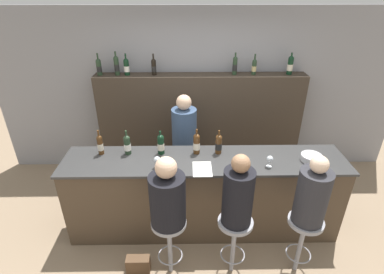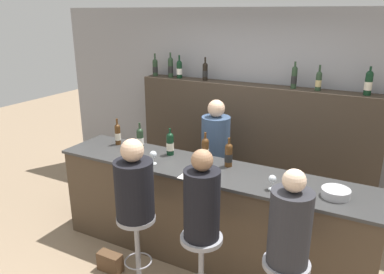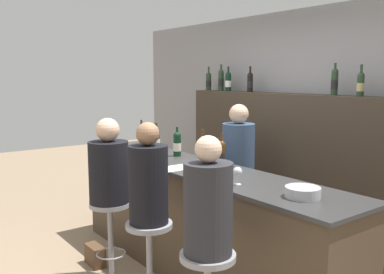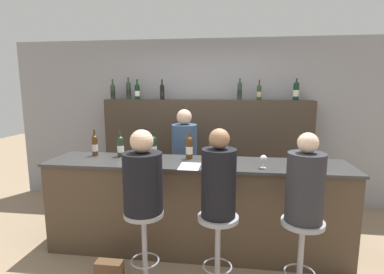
{
  "view_description": "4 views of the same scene",
  "coord_description": "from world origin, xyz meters",
  "px_view_note": "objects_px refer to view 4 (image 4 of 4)",
  "views": [
    {
      "loc": [
        -0.19,
        -2.66,
        2.93
      ],
      "look_at": [
        -0.15,
        0.33,
        1.33
      ],
      "focal_mm": 28.0,
      "sensor_mm": 36.0,
      "label": 1
    },
    {
      "loc": [
        1.51,
        -2.83,
        2.54
      ],
      "look_at": [
        -0.11,
        0.21,
        1.39
      ],
      "focal_mm": 35.0,
      "sensor_mm": 36.0,
      "label": 2
    },
    {
      "loc": [
        3.04,
        -2.02,
        1.86
      ],
      "look_at": [
        -0.08,
        0.32,
        1.3
      ],
      "focal_mm": 40.0,
      "sensor_mm": 36.0,
      "label": 3
    },
    {
      "loc": [
        0.39,
        -2.89,
        1.87
      ],
      "look_at": [
        -0.03,
        0.26,
        1.33
      ],
      "focal_mm": 28.0,
      "sensor_mm": 36.0,
      "label": 4
    }
  ],
  "objects_px": {
    "wine_bottle_backbar_4": "(240,91)",
    "handbag": "(109,271)",
    "bar_stool_middle": "(218,233)",
    "wine_glass_0": "(144,155)",
    "wine_bottle_counter_2": "(153,147)",
    "guest_seated_right": "(305,184)",
    "wine_bottle_backbar_3": "(162,92)",
    "wine_glass_1": "(263,159)",
    "wine_bottle_counter_0": "(95,145)",
    "wine_bottle_counter_1": "(120,146)",
    "bar_stool_right": "(302,238)",
    "metal_bowl": "(313,163)",
    "guest_seated_middle": "(219,179)",
    "wine_bottle_counter_3": "(189,147)",
    "wine_bottle_backbar_2": "(137,91)",
    "bartender": "(184,171)",
    "bar_stool_left": "(144,228)",
    "wine_bottle_counter_4": "(212,149)",
    "wine_bottle_backbar_5": "(259,92)",
    "wine_bottle_backbar_6": "(296,91)",
    "wine_bottle_backbar_0": "(113,91)",
    "guest_seated_left": "(143,178)",
    "wine_bottle_backbar_1": "(129,90)"
  },
  "relations": [
    {
      "from": "wine_bottle_counter_2",
      "to": "bar_stool_middle",
      "type": "xyz_separation_m",
      "value": [
        0.81,
        -0.83,
        -0.6
      ]
    },
    {
      "from": "wine_bottle_backbar_4",
      "to": "guest_seated_middle",
      "type": "bearing_deg",
      "value": -95.86
    },
    {
      "from": "wine_bottle_counter_2",
      "to": "handbag",
      "type": "distance_m",
      "value": 1.38
    },
    {
      "from": "wine_bottle_backbar_2",
      "to": "bartender",
      "type": "relative_size",
      "value": 0.2
    },
    {
      "from": "wine_bottle_counter_1",
      "to": "guest_seated_left",
      "type": "relative_size",
      "value": 0.41
    },
    {
      "from": "wine_bottle_backbar_3",
      "to": "bar_stool_right",
      "type": "xyz_separation_m",
      "value": [
        1.69,
        -2.02,
        -1.22
      ]
    },
    {
      "from": "bartender",
      "to": "guest_seated_left",
      "type": "bearing_deg",
      "value": -96.02
    },
    {
      "from": "wine_bottle_counter_4",
      "to": "wine_bottle_backbar_1",
      "type": "distance_m",
      "value": 1.94
    },
    {
      "from": "metal_bowl",
      "to": "guest_seated_middle",
      "type": "xyz_separation_m",
      "value": [
        -0.95,
        -0.64,
        -0.01
      ]
    },
    {
      "from": "wine_bottle_backbar_5",
      "to": "guest_seated_middle",
      "type": "height_order",
      "value": "wine_bottle_backbar_5"
    },
    {
      "from": "wine_bottle_backbar_4",
      "to": "wine_bottle_backbar_6",
      "type": "xyz_separation_m",
      "value": [
        0.81,
        0.0,
        0.0
      ]
    },
    {
      "from": "wine_bottle_counter_3",
      "to": "wine_glass_0",
      "type": "bearing_deg",
      "value": -145.64
    },
    {
      "from": "wine_bottle_backbar_3",
      "to": "bar_stool_right",
      "type": "relative_size",
      "value": 0.42
    },
    {
      "from": "wine_bottle_backbar_1",
      "to": "wine_bottle_backbar_4",
      "type": "relative_size",
      "value": 1.07
    },
    {
      "from": "guest_seated_left",
      "to": "guest_seated_middle",
      "type": "xyz_separation_m",
      "value": [
        0.68,
        0.0,
        0.02
      ]
    },
    {
      "from": "wine_bottle_counter_1",
      "to": "wine_bottle_counter_4",
      "type": "xyz_separation_m",
      "value": [
        1.09,
        0.0,
        0.0
      ]
    },
    {
      "from": "wine_bottle_backbar_5",
      "to": "wine_glass_1",
      "type": "distance_m",
      "value": 1.63
    },
    {
      "from": "wine_bottle_counter_4",
      "to": "wine_bottle_backbar_1",
      "type": "relative_size",
      "value": 0.9
    },
    {
      "from": "wine_glass_1",
      "to": "guest_seated_middle",
      "type": "height_order",
      "value": "guest_seated_middle"
    },
    {
      "from": "wine_bottle_counter_4",
      "to": "wine_glass_1",
      "type": "bearing_deg",
      "value": -29.26
    },
    {
      "from": "wine_bottle_backbar_6",
      "to": "bar_stool_right",
      "type": "xyz_separation_m",
      "value": [
        -0.29,
        -2.02,
        -1.24
      ]
    },
    {
      "from": "wine_bottle_backbar_3",
      "to": "guest_seated_right",
      "type": "xyz_separation_m",
      "value": [
        1.69,
        -2.02,
        -0.73
      ]
    },
    {
      "from": "wine_glass_1",
      "to": "bar_stool_middle",
      "type": "height_order",
      "value": "wine_glass_1"
    },
    {
      "from": "wine_bottle_counter_1",
      "to": "wine_bottle_counter_3",
      "type": "height_order",
      "value": "wine_bottle_counter_3"
    },
    {
      "from": "wine_bottle_counter_4",
      "to": "wine_bottle_backbar_5",
      "type": "height_order",
      "value": "wine_bottle_backbar_5"
    },
    {
      "from": "wine_bottle_counter_2",
      "to": "handbag",
      "type": "xyz_separation_m",
      "value": [
        -0.24,
        -0.83,
        -1.07
      ]
    },
    {
      "from": "wine_bottle_backbar_4",
      "to": "wine_bottle_backbar_5",
      "type": "relative_size",
      "value": 1.07
    },
    {
      "from": "wine_bottle_counter_2",
      "to": "handbag",
      "type": "height_order",
      "value": "wine_bottle_counter_2"
    },
    {
      "from": "wine_bottle_counter_4",
      "to": "wine_bottle_backbar_0",
      "type": "height_order",
      "value": "wine_bottle_backbar_0"
    },
    {
      "from": "wine_bottle_backbar_4",
      "to": "handbag",
      "type": "distance_m",
      "value": 2.92
    },
    {
      "from": "wine_bottle_backbar_5",
      "to": "wine_bottle_counter_2",
      "type": "bearing_deg",
      "value": -137.56
    },
    {
      "from": "wine_glass_0",
      "to": "handbag",
      "type": "height_order",
      "value": "wine_glass_0"
    },
    {
      "from": "wine_bottle_counter_2",
      "to": "wine_bottle_backbar_3",
      "type": "height_order",
      "value": "wine_bottle_backbar_3"
    },
    {
      "from": "guest_seated_right",
      "to": "wine_bottle_backbar_3",
      "type": "bearing_deg",
      "value": 130.06
    },
    {
      "from": "bar_stool_middle",
      "to": "wine_glass_0",
      "type": "bearing_deg",
      "value": 147.52
    },
    {
      "from": "metal_bowl",
      "to": "bar_stool_left",
      "type": "relative_size",
      "value": 0.33
    },
    {
      "from": "wine_glass_0",
      "to": "wine_glass_1",
      "type": "xyz_separation_m",
      "value": [
        1.26,
        0.0,
        -0.0
      ]
    },
    {
      "from": "metal_bowl",
      "to": "guest_seated_left",
      "type": "height_order",
      "value": "guest_seated_left"
    },
    {
      "from": "wine_bottle_counter_3",
      "to": "wine_bottle_backbar_4",
      "type": "bearing_deg",
      "value": 63.68
    },
    {
      "from": "wine_bottle_counter_1",
      "to": "wine_bottle_counter_4",
      "type": "distance_m",
      "value": 1.09
    },
    {
      "from": "wine_bottle_backbar_4",
      "to": "guest_seated_middle",
      "type": "xyz_separation_m",
      "value": [
        -0.21,
        -2.02,
        -0.74
      ]
    },
    {
      "from": "bar_stool_middle",
      "to": "wine_glass_1",
      "type": "bearing_deg",
      "value": 50.63
    },
    {
      "from": "wine_bottle_counter_3",
      "to": "wine_bottle_backbar_6",
      "type": "xyz_separation_m",
      "value": [
        1.39,
        1.18,
        0.63
      ]
    },
    {
      "from": "wine_bottle_counter_0",
      "to": "bartender",
      "type": "xyz_separation_m",
      "value": [
        1.0,
        0.6,
        -0.45
      ]
    },
    {
      "from": "wine_bottle_counter_2",
      "to": "guest_seated_left",
      "type": "height_order",
      "value": "guest_seated_left"
    },
    {
      "from": "wine_bottle_backbar_0",
      "to": "guest_seated_right",
      "type": "distance_m",
      "value": 3.28
    },
    {
      "from": "wine_bottle_backbar_4",
      "to": "guest_seated_right",
      "type": "distance_m",
      "value": 2.21
    },
    {
      "from": "wine_glass_1",
      "to": "wine_bottle_counter_0",
      "type": "bearing_deg",
      "value": 171.14
    },
    {
      "from": "guest_seated_right",
      "to": "metal_bowl",
      "type": "bearing_deg",
      "value": 70.71
    },
    {
      "from": "wine_bottle_counter_1",
      "to": "bar_stool_right",
      "type": "height_order",
      "value": "wine_bottle_counter_1"
    }
  ]
}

